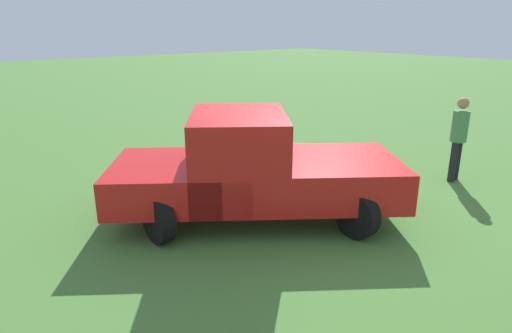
% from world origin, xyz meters
% --- Properties ---
extents(ground_plane, '(80.00, 80.00, 0.00)m').
position_xyz_m(ground_plane, '(0.00, 0.00, 0.00)').
color(ground_plane, '#477533').
extents(pickup_truck, '(4.30, 4.91, 1.78)m').
position_xyz_m(pickup_truck, '(0.01, -0.68, 0.91)').
color(pickup_truck, black).
rests_on(pickup_truck, ground_plane).
extents(person_bystander, '(0.36, 0.36, 1.74)m').
position_xyz_m(person_bystander, '(1.22, 3.80, 0.99)').
color(person_bystander, black).
rests_on(person_bystander, ground_plane).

